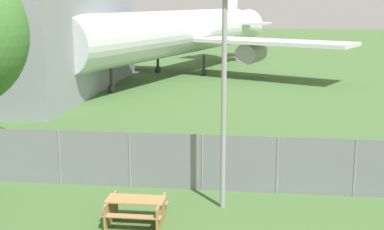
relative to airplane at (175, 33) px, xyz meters
name	(u,v)px	position (x,y,z in m)	size (l,w,h in m)	color
perimeter_fence	(202,162)	(5.37, -28.43, -2.65)	(56.07, 0.07, 1.98)	gray
airplane	(175,33)	(0.00, 0.00, 0.00)	(29.70, 36.97, 11.30)	silver
picnic_bench_near_cabin	(136,208)	(3.73, -31.47, -3.16)	(1.71, 1.40, 0.76)	#A37A47
light_mast	(224,74)	(6.18, -29.90, 0.62)	(0.44, 0.44, 6.86)	#99999E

